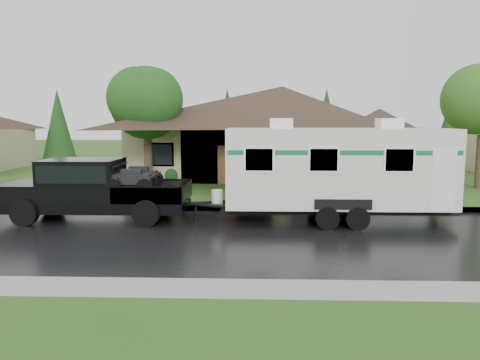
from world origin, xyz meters
The scene contains 9 objects.
ground centered at (0.00, 0.00, 0.00)m, with size 140.00×140.00×0.00m, color #2F561A.
road centered at (0.00, -2.00, 0.01)m, with size 140.00×8.00×0.01m, color black.
curb centered at (0.00, 2.25, 0.07)m, with size 140.00×0.50×0.15m, color gray.
lawn centered at (0.00, 15.00, 0.07)m, with size 140.00×26.00×0.15m, color #2F561A.
house_main centered at (2.29, 13.84, 3.59)m, with size 19.44×10.80×6.90m.
tree_left_green centered at (-5.21, 7.56, 4.53)m, with size 3.82×3.82×6.32m.
shrub_row centered at (2.00, 9.30, 0.65)m, with size 13.60×1.00×1.00m.
pickup_truck centered at (-5.61, 0.28, 1.19)m, with size 6.65×2.53×2.22m.
travel_trailer centered at (3.21, 0.28, 1.95)m, with size 8.20×2.88×3.68m.
Camera 1 is at (0.35, -16.30, 3.60)m, focal length 35.00 mm.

